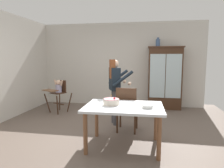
{
  "coord_description": "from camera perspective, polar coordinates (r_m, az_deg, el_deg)",
  "views": [
    {
      "loc": [
        0.83,
        -3.85,
        1.55
      ],
      "look_at": [
        0.05,
        0.7,
        0.95
      ],
      "focal_mm": 31.55,
      "sensor_mm": 36.0,
      "label": 1
    }
  ],
  "objects": [
    {
      "name": "wall_back",
      "position": [
        6.54,
        2.46,
        5.64
      ],
      "size": [
        5.32,
        0.06,
        2.7
      ],
      "primitive_type": "cube",
      "color": "beige",
      "rests_on": "ground_plane"
    },
    {
      "name": "ceramic_vase",
      "position": [
        6.25,
        13.16,
        11.59
      ],
      "size": [
        0.13,
        0.13,
        0.27
      ],
      "color": "#3D567F",
      "rests_on": "china_cabinet"
    },
    {
      "name": "dining_chair_far_side",
      "position": [
        4.14,
        4.29,
        -6.52
      ],
      "size": [
        0.46,
        0.46,
        0.96
      ],
      "rotation": [
        0.0,
        0.0,
        3.09
      ],
      "color": "#422819",
      "rests_on": "ground_plane"
    },
    {
      "name": "china_cabinet",
      "position": [
        6.27,
        15.02,
        1.76
      ],
      "size": [
        1.05,
        0.48,
        1.91
      ],
      "color": "#422819",
      "rests_on": "ground_plane"
    },
    {
      "name": "serving_bowl",
      "position": [
        3.31,
        10.25,
        -6.4
      ],
      "size": [
        0.18,
        0.18,
        0.05
      ],
      "primitive_type": "cylinder",
      "color": "silver",
      "rests_on": "dining_table"
    },
    {
      "name": "ground_plane",
      "position": [
        4.24,
        -2.33,
        -14.07
      ],
      "size": [
        6.24,
        6.24,
        0.0
      ],
      "primitive_type": "plane",
      "color": "#66564C"
    },
    {
      "name": "adult_person",
      "position": [
        4.58,
        0.85,
        0.11
      ],
      "size": [
        0.63,
        0.62,
        1.53
      ],
      "rotation": [
        0.0,
        0.0,
        1.97
      ],
      "color": "#47474C",
      "rests_on": "ground_plane"
    },
    {
      "name": "dining_table",
      "position": [
        3.45,
        3.43,
        -7.89
      ],
      "size": [
        1.35,
        0.96,
        0.74
      ],
      "color": "silver",
      "rests_on": "ground_plane"
    },
    {
      "name": "high_chair_with_toddler",
      "position": [
        5.85,
        -15.31,
        -1.68
      ],
      "size": [
        0.77,
        0.83,
        0.95
      ],
      "rotation": [
        0.0,
        0.0,
        -0.45
      ],
      "color": "#422819",
      "rests_on": "ground_plane"
    },
    {
      "name": "birthday_cake",
      "position": [
        3.48,
        -0.22,
        -5.15
      ],
      "size": [
        0.28,
        0.28,
        0.19
      ],
      "color": "beige",
      "rests_on": "dining_table"
    }
  ]
}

